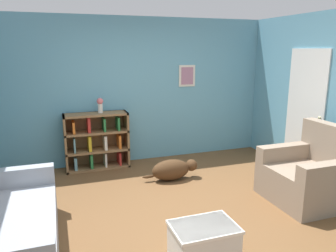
% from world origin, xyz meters
% --- Properties ---
extents(ground_plane, '(14.00, 14.00, 0.00)m').
position_xyz_m(ground_plane, '(0.00, 0.00, 0.00)').
color(ground_plane, brown).
extents(wall_back, '(5.60, 0.13, 2.60)m').
position_xyz_m(wall_back, '(0.00, 2.25, 1.30)').
color(wall_back, '#609EB7').
rests_on(wall_back, ground_plane).
extents(bookshelf, '(1.08, 0.36, 0.98)m').
position_xyz_m(bookshelf, '(-0.75, 2.02, 0.48)').
color(bookshelf, olive).
rests_on(bookshelf, ground_plane).
extents(recliner_chair, '(0.97, 1.01, 1.04)m').
position_xyz_m(recliner_chair, '(1.84, -0.24, 0.36)').
color(recliner_chair, gray).
rests_on(recliner_chair, ground_plane).
extents(coffee_table, '(0.62, 0.44, 0.40)m').
position_xyz_m(coffee_table, '(-0.13, -1.01, 0.21)').
color(coffee_table, silver).
rests_on(coffee_table, ground_plane).
extents(dog, '(0.91, 0.30, 0.33)m').
position_xyz_m(dog, '(0.31, 1.06, 0.17)').
color(dog, '#472D19').
rests_on(dog, ground_plane).
extents(vase, '(0.11, 0.11, 0.26)m').
position_xyz_m(vase, '(-0.67, 2.00, 1.12)').
color(vase, silver).
rests_on(vase, bookshelf).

